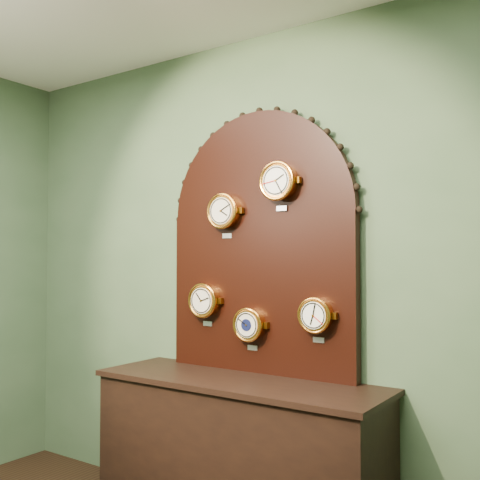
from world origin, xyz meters
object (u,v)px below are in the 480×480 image
Objects in this scene: display_board at (260,233)px; roman_clock at (224,211)px; shop_counter at (238,460)px; barometer at (250,325)px; tide_clock at (316,315)px; hygrometer at (205,300)px; arabic_clock at (279,181)px.

roman_clock is (-0.21, -0.07, 0.13)m from display_board.
barometer is at bearing 99.72° from shop_counter.
roman_clock is 1.08× the size of tide_clock.
roman_clock is at bearing -162.14° from display_board.
hygrometer reaches higher than tide_clock.
arabic_clock reaches higher than barometer.
shop_counter is at bearing -23.78° from hygrometer.
shop_counter is 0.89m from tide_clock.
shop_counter is 5.88× the size of arabic_clock.
display_board reaches higher than roman_clock.
arabic_clock is 0.85m from hygrometer.
shop_counter is 6.55× the size of tide_clock.
barometer is at bearing 179.85° from arabic_clock.
tide_clock is at bearing 0.03° from hygrometer.
display_board is 6.27× the size of tide_clock.
display_board is 0.53m from hygrometer.
arabic_clock is 0.76m from tide_clock.
roman_clock is at bearing -179.91° from barometer.
display_board is at bearing 10.72° from hygrometer.
display_board is 5.89× the size of hygrometer.
arabic_clock is at bearing -0.15° from barometer.
hygrometer reaches higher than shop_counter.
shop_counter is at bearing -80.28° from barometer.
hygrometer is at bearing -179.97° from barometer.
display_board is at bearing 68.19° from barometer.
arabic_clock reaches higher than shop_counter.
barometer is at bearing -179.96° from tide_clock.
shop_counter is 6.49× the size of barometer.
roman_clock is 1.07× the size of barometer.
shop_counter is 1.25m from display_board.
tide_clock is (0.60, 0.00, -0.58)m from roman_clock.
shop_counter is 6.16× the size of hygrometer.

